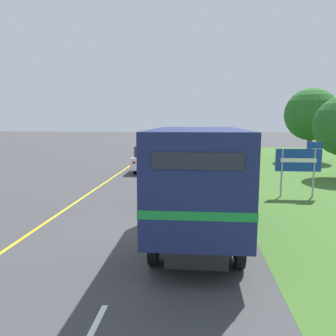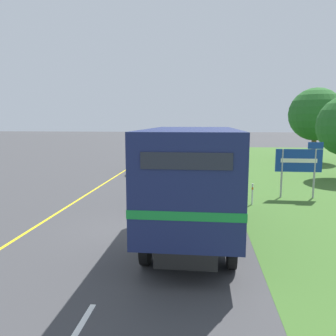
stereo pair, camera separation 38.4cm
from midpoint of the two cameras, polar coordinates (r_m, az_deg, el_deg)
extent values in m
plane|color=#3D3D3F|center=(11.54, -4.19, -10.64)|extent=(200.00, 200.00, 0.00)
cube|color=yellow|center=(22.29, -8.70, -1.49)|extent=(0.12, 52.45, 0.01)
cube|color=white|center=(12.10, -3.67, -9.71)|extent=(0.12, 2.60, 0.01)
cube|color=white|center=(18.43, -0.15, -3.43)|extent=(0.12, 2.60, 0.01)
cube|color=white|center=(24.90, 1.54, -0.38)|extent=(0.12, 2.60, 0.01)
cube|color=white|center=(31.43, 2.52, 1.41)|extent=(0.12, 2.60, 0.01)
cube|color=white|center=(37.98, 3.17, 2.58)|extent=(0.12, 2.60, 0.01)
cylinder|color=black|center=(14.47, 1.05, -4.66)|extent=(0.22, 1.00, 1.00)
cylinder|color=black|center=(14.45, 9.81, -4.81)|extent=(0.22, 1.00, 1.00)
cylinder|color=black|center=(8.78, -2.58, -13.35)|extent=(0.22, 1.00, 1.00)
cylinder|color=black|center=(8.74, 12.26, -13.64)|extent=(0.22, 1.00, 1.00)
cube|color=black|center=(11.16, 5.18, -7.65)|extent=(1.41, 7.99, 0.36)
cube|color=navy|center=(9.81, 5.18, -0.89)|extent=(2.56, 5.89, 2.64)
cube|color=#198C38|center=(9.89, 5.14, -3.53)|extent=(2.58, 5.91, 0.20)
cube|color=#232833|center=(6.78, 4.78, 1.22)|extent=(1.92, 0.03, 0.36)
cube|color=navy|center=(13.82, 5.48, 0.21)|extent=(2.46, 2.10, 1.90)
cube|color=#283342|center=(14.84, 5.55, 1.69)|extent=(2.17, 0.03, 0.85)
cylinder|color=black|center=(26.09, -3.81, 0.72)|extent=(0.16, 0.66, 0.66)
cylinder|color=black|center=(25.88, -0.59, 0.68)|extent=(0.16, 0.66, 0.66)
cylinder|color=black|center=(23.35, -5.02, -0.17)|extent=(0.16, 0.66, 0.66)
cylinder|color=black|center=(23.11, -1.42, -0.23)|extent=(0.16, 0.66, 0.66)
cube|color=white|center=(24.54, -2.70, 1.27)|extent=(1.80, 4.54, 0.86)
cube|color=#282D38|center=(24.28, -2.78, 3.09)|extent=(1.55, 2.50, 0.73)
cube|color=red|center=(22.40, -5.20, 0.97)|extent=(0.20, 0.03, 0.14)
cube|color=red|center=(22.19, -2.00, 0.93)|extent=(0.20, 0.03, 0.14)
cylinder|color=black|center=(38.92, 4.72, 3.19)|extent=(0.16, 0.66, 0.66)
cylinder|color=black|center=(38.91, 6.90, 3.15)|extent=(0.16, 0.66, 0.66)
cylinder|color=black|center=(36.32, 4.61, 2.83)|extent=(0.16, 0.66, 0.66)
cylinder|color=black|center=(36.31, 6.94, 2.79)|extent=(0.16, 0.66, 0.66)
cube|color=white|center=(37.57, 5.80, 3.67)|extent=(1.80, 4.21, 0.89)
cube|color=#282D38|center=(37.35, 5.82, 4.91)|extent=(1.55, 2.31, 0.76)
cube|color=red|center=(35.46, 4.76, 3.67)|extent=(0.20, 0.03, 0.14)
cube|color=red|center=(35.45, 6.80, 3.64)|extent=(0.20, 0.03, 0.14)
cylinder|color=#9E9EA3|center=(16.95, 19.81, -0.87)|extent=(0.09, 0.09, 2.38)
cylinder|color=#9E9EA3|center=(17.37, 24.71, -0.93)|extent=(0.09, 0.09, 2.38)
cube|color=navy|center=(17.06, 22.40, 1.21)|extent=(2.18, 0.06, 1.11)
cube|color=navy|center=(17.22, 24.91, 3.58)|extent=(0.70, 0.06, 0.32)
cube|color=silver|center=(17.03, 22.44, 1.20)|extent=(1.70, 0.02, 0.20)
cylinder|color=brown|center=(33.02, 24.32, 3.12)|extent=(0.43, 0.43, 2.41)
sphere|color=#236023|center=(32.93, 24.64, 8.51)|extent=(4.76, 4.76, 4.76)
cylinder|color=white|center=(15.20, 15.18, -4.42)|extent=(0.07, 0.07, 0.95)
cylinder|color=orange|center=(15.14, 15.21, -3.44)|extent=(0.08, 0.08, 0.10)
camera|label=1|loc=(0.19, -89.38, 0.09)|focal=35.00mm
camera|label=2|loc=(0.19, 90.62, -0.09)|focal=35.00mm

